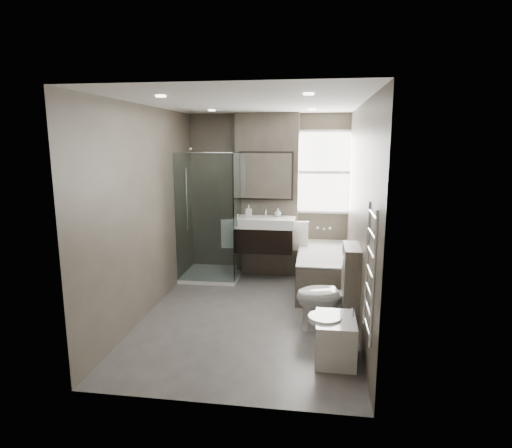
% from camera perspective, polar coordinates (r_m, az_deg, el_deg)
% --- Properties ---
extents(room, '(2.70, 3.90, 2.70)m').
position_cam_1_polar(room, '(5.19, -0.80, 1.37)').
color(room, '#54504D').
rests_on(room, ground).
extents(vanity_pier, '(1.00, 0.25, 2.60)m').
position_cam_1_polar(vanity_pier, '(6.93, 1.50, 3.83)').
color(vanity_pier, '#534C41').
rests_on(vanity_pier, ground).
extents(vanity, '(0.95, 0.47, 0.66)m').
position_cam_1_polar(vanity, '(6.68, 1.12, -1.31)').
color(vanity, black).
rests_on(vanity, vanity_pier).
extents(mirror_cabinet, '(0.86, 0.08, 0.76)m').
position_cam_1_polar(mirror_cabinet, '(6.74, 1.35, 6.44)').
color(mirror_cabinet, black).
rests_on(mirror_cabinet, vanity_pier).
extents(towel_left, '(0.24, 0.06, 0.44)m').
position_cam_1_polar(towel_left, '(6.76, -3.62, -1.36)').
color(towel_left, white).
rests_on(towel_left, vanity_pier).
extents(towel_right, '(0.24, 0.06, 0.44)m').
position_cam_1_polar(towel_right, '(6.63, 5.91, -1.66)').
color(towel_right, white).
rests_on(towel_right, vanity_pier).
extents(shower_enclosure, '(0.90, 0.90, 2.00)m').
position_cam_1_polar(shower_enclosure, '(6.80, -5.27, -3.29)').
color(shower_enclosure, white).
rests_on(shower_enclosure, ground).
extents(bathtub, '(0.75, 1.60, 0.57)m').
position_cam_1_polar(bathtub, '(6.43, 8.99, -5.86)').
color(bathtub, '#534C41').
rests_on(bathtub, ground).
extents(window, '(0.98, 0.06, 1.33)m').
position_cam_1_polar(window, '(6.95, 9.06, 6.83)').
color(window, white).
rests_on(window, room).
extents(toilet, '(0.84, 0.60, 0.78)m').
position_cam_1_polar(toilet, '(5.14, 9.69, -9.43)').
color(toilet, white).
rests_on(toilet, ground).
extents(cistern_box, '(0.19, 0.55, 1.00)m').
position_cam_1_polar(cistern_box, '(5.11, 12.46, -8.35)').
color(cistern_box, '#534C41').
rests_on(cistern_box, ground).
extents(bidet, '(0.47, 0.55, 0.56)m').
position_cam_1_polar(bidet, '(4.50, 10.43, -14.71)').
color(bidet, white).
rests_on(bidet, ground).
extents(towel_radiator, '(0.03, 0.49, 1.10)m').
position_cam_1_polar(towel_radiator, '(3.64, 15.00, -6.19)').
color(towel_radiator, silver).
rests_on(towel_radiator, room).
extents(soap_bottle_a, '(0.09, 0.09, 0.19)m').
position_cam_1_polar(soap_bottle_a, '(6.63, -0.99, 1.73)').
color(soap_bottle_a, white).
rests_on(soap_bottle_a, vanity).
extents(soap_bottle_b, '(0.10, 0.10, 0.13)m').
position_cam_1_polar(soap_bottle_b, '(6.68, 2.93, 1.53)').
color(soap_bottle_b, white).
rests_on(soap_bottle_b, vanity).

